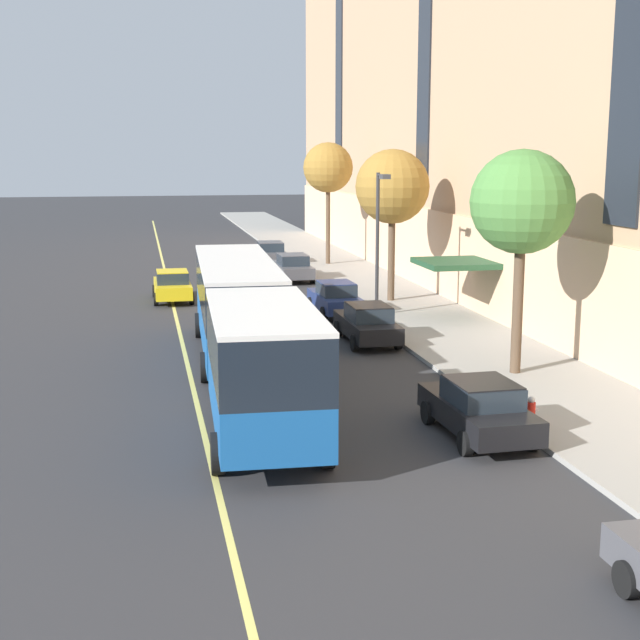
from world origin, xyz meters
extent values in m
plane|color=#303033|center=(0.00, 0.00, 0.00)|extent=(260.00, 260.00, 0.00)
cube|color=#9E9B93|center=(9.66, 3.00, 0.07)|extent=(5.42, 160.00, 0.15)
cube|color=#E5B68D|center=(12.30, 0.00, 2.20)|extent=(0.14, 110.00, 4.40)
cube|color=#234C2D|center=(10.77, 10.66, 2.60)|extent=(3.20, 3.40, 0.24)
cube|color=#1E232B|center=(12.32, 41.25, 16.37)|extent=(0.10, 2.00, 22.61)
cube|color=#19569E|center=(0.53, 5.49, 1.26)|extent=(3.02, 11.23, 1.28)
cube|color=black|center=(0.53, 5.49, 2.68)|extent=(3.03, 11.23, 1.56)
cube|color=silver|center=(0.53, 5.49, 3.52)|extent=(3.05, 11.23, 0.12)
cube|color=#19232D|center=(0.75, 11.08, 2.53)|extent=(2.37, 0.18, 1.17)
cube|color=orange|center=(0.75, 11.09, 3.28)|extent=(1.80, 0.13, 0.28)
cube|color=black|center=(0.75, 11.10, 0.72)|extent=(2.53, 0.22, 0.24)
cube|color=white|center=(-0.15, 11.14, 0.97)|extent=(0.28, 0.07, 0.18)
cube|color=white|center=(1.66, 11.07, 0.97)|extent=(0.28, 0.07, 0.18)
cylinder|color=#595651|center=(0.28, -0.57, 2.04)|extent=(2.48, 1.10, 2.45)
cube|color=#19569E|center=(0.13, -4.50, 1.26)|extent=(2.85, 6.96, 1.28)
cube|color=black|center=(0.13, -4.50, 2.68)|extent=(2.86, 6.96, 1.56)
cube|color=silver|center=(0.13, -4.50, 3.52)|extent=(2.88, 6.96, 0.12)
cylinder|color=black|center=(-0.60, 9.44, 0.50)|extent=(0.34, 1.01, 1.00)
cylinder|color=black|center=(1.97, 9.33, 0.50)|extent=(0.34, 1.01, 1.00)
cylinder|color=black|center=(-0.89, 2.20, 0.50)|extent=(0.34, 1.01, 1.00)
cylinder|color=black|center=(1.68, 2.10, 0.50)|extent=(0.34, 1.01, 1.00)
cylinder|color=black|center=(-1.24, -6.34, 0.50)|extent=(0.34, 1.01, 1.00)
cylinder|color=black|center=(1.34, -6.44, 0.50)|extent=(0.34, 1.01, 1.00)
cylinder|color=black|center=(5.01, -13.56, 0.32)|extent=(0.22, 0.64, 0.64)
cube|color=#4C4C51|center=(5.86, 24.78, 0.64)|extent=(1.87, 4.71, 0.64)
cube|color=#232D38|center=(5.86, 24.54, 1.24)|extent=(1.62, 2.13, 0.56)
cube|color=#4C4C51|center=(5.86, 24.54, 1.54)|extent=(1.58, 2.03, 0.04)
cylinder|color=black|center=(4.96, 26.22, 0.32)|extent=(0.23, 0.64, 0.64)
cylinder|color=black|center=(6.73, 26.24, 0.32)|extent=(0.23, 0.64, 0.64)
cylinder|color=black|center=(4.99, 23.32, 0.32)|extent=(0.23, 0.64, 0.64)
cylinder|color=black|center=(6.77, 23.34, 0.32)|extent=(0.23, 0.64, 0.64)
cube|color=black|center=(5.74, -4.89, 0.64)|extent=(1.96, 4.42, 0.64)
cube|color=#232D38|center=(5.74, -5.11, 1.24)|extent=(1.67, 2.01, 0.56)
cube|color=black|center=(5.74, -5.11, 1.54)|extent=(1.63, 1.92, 0.04)
cylinder|color=black|center=(4.80, -3.56, 0.32)|extent=(0.24, 0.65, 0.64)
cylinder|color=black|center=(6.60, -3.51, 0.32)|extent=(0.24, 0.65, 0.64)
cylinder|color=black|center=(4.88, -6.27, 0.32)|extent=(0.24, 0.65, 0.64)
cylinder|color=black|center=(6.67, -6.22, 0.32)|extent=(0.24, 0.65, 0.64)
cube|color=#4C4C51|center=(5.66, 32.28, 0.64)|extent=(1.94, 4.65, 0.64)
cube|color=#232D38|center=(5.65, 32.05, 1.24)|extent=(1.65, 2.12, 0.56)
cube|color=#4C4C51|center=(5.65, 32.05, 1.54)|extent=(1.61, 2.02, 0.04)
cylinder|color=black|center=(4.83, 33.73, 0.32)|extent=(0.24, 0.65, 0.64)
cylinder|color=black|center=(6.59, 33.68, 0.32)|extent=(0.24, 0.65, 0.64)
cylinder|color=black|center=(4.74, 30.89, 0.32)|extent=(0.24, 0.65, 0.64)
cylinder|color=black|center=(6.50, 30.83, 0.32)|extent=(0.24, 0.65, 0.64)
cube|color=black|center=(5.82, 7.10, 0.64)|extent=(1.75, 4.54, 0.64)
cube|color=#232D38|center=(5.82, 6.87, 1.24)|extent=(1.53, 2.05, 0.56)
cube|color=black|center=(5.82, 6.87, 1.54)|extent=(1.50, 1.96, 0.04)
cylinder|color=black|center=(4.96, 8.50, 0.32)|extent=(0.22, 0.64, 0.64)
cylinder|color=black|center=(6.66, 8.51, 0.32)|extent=(0.22, 0.64, 0.64)
cylinder|color=black|center=(4.97, 5.69, 0.32)|extent=(0.22, 0.64, 0.64)
cylinder|color=black|center=(6.67, 5.70, 0.32)|extent=(0.22, 0.64, 0.64)
cube|color=navy|center=(5.90, 13.33, 0.64)|extent=(1.81, 4.44, 0.64)
cube|color=#232D38|center=(5.91, 13.11, 1.24)|extent=(1.55, 2.01, 0.56)
cube|color=navy|center=(5.91, 13.11, 1.54)|extent=(1.52, 1.92, 0.04)
cylinder|color=black|center=(5.03, 14.67, 0.32)|extent=(0.23, 0.64, 0.64)
cylinder|color=black|center=(6.71, 14.71, 0.32)|extent=(0.23, 0.64, 0.64)
cylinder|color=black|center=(5.09, 11.95, 0.32)|extent=(0.23, 0.64, 0.64)
cylinder|color=black|center=(6.77, 11.98, 0.32)|extent=(0.23, 0.64, 0.64)
cube|color=yellow|center=(-1.29, 18.78, 0.64)|extent=(1.78, 4.38, 0.64)
cube|color=#232D38|center=(-1.29, 18.57, 1.24)|extent=(1.56, 1.98, 0.56)
cube|color=yellow|center=(-1.29, 18.57, 1.54)|extent=(1.52, 1.89, 0.04)
cylinder|color=black|center=(-2.16, 20.13, 0.32)|extent=(0.22, 0.64, 0.64)
cylinder|color=black|center=(-0.43, 20.14, 0.32)|extent=(0.22, 0.64, 0.64)
cylinder|color=black|center=(-2.15, 17.42, 0.32)|extent=(0.22, 0.64, 0.64)
cylinder|color=black|center=(-0.42, 17.43, 0.32)|extent=(0.22, 0.64, 0.64)
cylinder|color=brown|center=(9.31, 0.86, 2.52)|extent=(0.35, 0.35, 4.74)
sphere|color=#4C843D|center=(9.31, 0.86, 5.81)|extent=(3.38, 3.38, 3.38)
cylinder|color=brown|center=(9.31, 15.92, 2.45)|extent=(0.34, 0.34, 4.60)
sphere|color=olive|center=(9.31, 15.92, 5.74)|extent=(3.61, 3.61, 3.61)
cylinder|color=brown|center=(9.31, 30.99, 2.83)|extent=(0.28, 0.28, 5.37)
sphere|color=olive|center=(9.31, 30.99, 6.41)|extent=(3.23, 3.23, 3.23)
cylinder|color=#2D2D30|center=(7.55, 12.11, 3.33)|extent=(0.16, 0.16, 6.36)
cylinder|color=#2D2D30|center=(7.55, 11.56, 6.41)|extent=(0.10, 1.10, 0.10)
cube|color=#3D3D3F|center=(7.55, 11.01, 6.36)|extent=(0.36, 0.60, 0.20)
cylinder|color=red|center=(7.45, -4.42, 0.43)|extent=(0.24, 0.24, 0.55)
sphere|color=silver|center=(7.45, -4.42, 0.77)|extent=(0.20, 0.20, 0.20)
cylinder|color=silver|center=(7.29, -4.42, 0.48)|extent=(0.10, 0.09, 0.09)
cylinder|color=silver|center=(7.61, -4.42, 0.48)|extent=(0.10, 0.09, 0.09)
cube|color=#E0D66B|center=(-1.33, 3.00, 0.00)|extent=(0.16, 140.00, 0.01)
camera|label=1|loc=(-2.83, -26.16, 7.39)|focal=50.00mm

